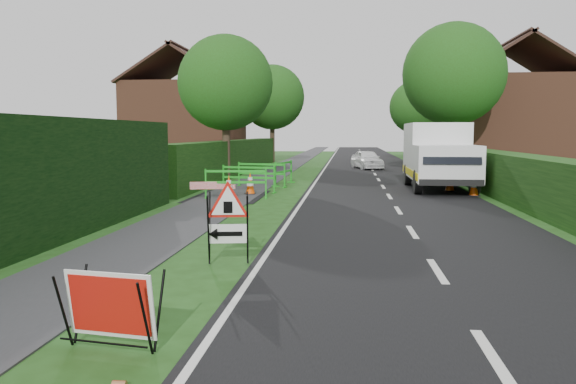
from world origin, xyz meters
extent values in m
plane|color=#1F4413|center=(0.00, 0.00, 0.00)|extent=(120.00, 120.00, 0.00)
cube|color=black|center=(2.50, 35.00, 0.00)|extent=(6.00, 90.00, 0.02)
cube|color=#2D2D30|center=(-3.00, 35.00, 0.01)|extent=(2.00, 90.00, 0.02)
cube|color=#14380F|center=(-5.00, 22.00, 0.00)|extent=(1.00, 24.00, 1.80)
cube|color=#14380F|center=(6.50, 16.00, 0.00)|extent=(1.20, 50.00, 1.50)
cube|color=brown|center=(-10.00, 30.00, 2.75)|extent=(7.00, 7.00, 5.50)
cube|color=#331E19|center=(-11.75, 30.00, 6.59)|extent=(4.00, 7.40, 2.58)
cube|color=#331E19|center=(-8.25, 30.00, 6.59)|extent=(4.00, 7.40, 2.58)
cube|color=#331E19|center=(-10.00, 30.00, 7.69)|extent=(0.25, 7.40, 0.18)
cube|color=brown|center=(11.00, 28.00, 2.75)|extent=(7.00, 7.00, 5.50)
cube|color=#331E19|center=(9.25, 28.00, 6.59)|extent=(4.00, 7.40, 2.58)
cube|color=#331E19|center=(12.75, 28.00, 6.59)|extent=(4.00, 7.40, 2.58)
cube|color=#331E19|center=(11.00, 28.00, 7.69)|extent=(0.25, 7.40, 0.18)
cube|color=brown|center=(12.00, 42.00, 2.75)|extent=(7.00, 7.00, 5.50)
cube|color=#331E19|center=(10.25, 42.00, 6.59)|extent=(4.00, 7.40, 2.58)
cube|color=#331E19|center=(13.75, 42.00, 6.59)|extent=(4.00, 7.40, 2.58)
cube|color=#331E19|center=(12.00, 42.00, 7.69)|extent=(0.25, 7.40, 0.18)
cylinder|color=#2D2116|center=(-4.60, 18.00, 1.31)|extent=(0.36, 0.36, 2.62)
sphere|color=#204612|center=(-4.60, 18.00, 4.50)|extent=(4.40, 4.40, 4.40)
cylinder|color=#2D2116|center=(6.40, 22.00, 1.49)|extent=(0.36, 0.36, 2.97)
sphere|color=#204612|center=(6.40, 22.00, 5.18)|extent=(5.20, 5.20, 5.20)
cylinder|color=#2D2116|center=(-4.60, 34.00, 1.40)|extent=(0.36, 0.36, 2.80)
sphere|color=#204612|center=(-4.60, 34.00, 4.84)|extent=(4.80, 4.80, 4.80)
cylinder|color=#2D2116|center=(6.40, 38.00, 1.22)|extent=(0.36, 0.36, 2.45)
sphere|color=#204612|center=(6.40, 38.00, 4.23)|extent=(4.20, 4.20, 4.20)
cylinder|color=black|center=(-1.72, -2.69, 0.41)|extent=(0.07, 0.28, 0.78)
cylinder|color=black|center=(-1.68, -2.41, 0.41)|extent=(0.07, 0.28, 0.78)
cylinder|color=black|center=(-0.83, -2.83, 0.41)|extent=(0.07, 0.28, 0.78)
cylinder|color=black|center=(-0.78, -2.54, 0.41)|extent=(0.07, 0.28, 0.78)
cylinder|color=black|center=(-1.28, -2.78, 0.14)|extent=(0.95, 0.17, 0.02)
cube|color=white|center=(-1.26, -2.64, 0.48)|extent=(0.97, 0.26, 0.68)
cube|color=red|center=(-1.26, -2.65, 0.48)|extent=(0.87, 0.23, 0.59)
cylinder|color=black|center=(-1.16, 0.93, 0.61)|extent=(0.09, 0.36, 1.17)
cylinder|color=black|center=(-1.21, 1.22, 0.61)|extent=(0.09, 0.36, 1.17)
cylinder|color=black|center=(-0.53, 1.04, 0.61)|extent=(0.09, 0.36, 1.17)
cylinder|color=black|center=(-0.59, 1.33, 0.61)|extent=(0.09, 0.36, 1.17)
cube|color=white|center=(-0.87, 1.11, 0.53)|extent=(0.65, 0.14, 0.32)
cube|color=black|center=(-0.86, 1.09, 0.53)|extent=(0.46, 0.10, 0.07)
cone|color=black|center=(-1.11, 1.05, 0.53)|extent=(0.18, 0.21, 0.19)
cube|color=black|center=(-0.86, 1.09, 0.97)|extent=(0.15, 0.04, 0.19)
cube|color=silver|center=(4.55, 15.15, 1.52)|extent=(2.20, 3.54, 2.11)
cube|color=silver|center=(4.54, 12.47, 1.11)|extent=(2.20, 2.28, 1.29)
cube|color=black|center=(4.54, 11.38, 1.42)|extent=(1.93, 0.26, 0.59)
cube|color=yellow|center=(3.44, 14.13, 0.68)|extent=(0.04, 5.41, 0.26)
cube|color=yellow|center=(5.65, 14.12, 0.68)|extent=(0.04, 5.41, 0.26)
cube|color=black|center=(4.54, 11.39, 0.53)|extent=(2.15, 0.14, 0.22)
cylinder|color=black|center=(3.56, 12.42, 0.44)|extent=(0.27, 0.88, 0.88)
cylinder|color=black|center=(5.53, 12.41, 0.44)|extent=(0.27, 0.88, 0.88)
cylinder|color=black|center=(3.57, 15.95, 0.44)|extent=(0.27, 0.88, 0.88)
cylinder|color=black|center=(5.54, 15.94, 0.44)|extent=(0.27, 0.88, 0.88)
cube|color=black|center=(5.44, 12.10, 0.02)|extent=(0.38, 0.38, 0.04)
cone|color=#FC5107|center=(5.44, 12.10, 0.42)|extent=(0.32, 0.32, 0.75)
cylinder|color=white|center=(5.44, 12.10, 0.38)|extent=(0.25, 0.25, 0.14)
cylinder|color=white|center=(5.44, 12.10, 0.56)|extent=(0.17, 0.17, 0.10)
cube|color=black|center=(4.89, 13.61, 0.02)|extent=(0.38, 0.38, 0.04)
cone|color=#FC5107|center=(4.89, 13.61, 0.42)|extent=(0.32, 0.32, 0.75)
cylinder|color=white|center=(4.89, 13.61, 0.38)|extent=(0.25, 0.25, 0.14)
cylinder|color=white|center=(4.89, 13.61, 0.56)|extent=(0.17, 0.17, 0.10)
cube|color=black|center=(5.49, 15.97, 0.02)|extent=(0.38, 0.38, 0.04)
cone|color=#FC5107|center=(5.49, 15.97, 0.42)|extent=(0.32, 0.32, 0.75)
cylinder|color=white|center=(5.49, 15.97, 0.38)|extent=(0.25, 0.25, 0.14)
cylinder|color=white|center=(5.49, 15.97, 0.56)|extent=(0.17, 0.17, 0.10)
cube|color=black|center=(-2.86, 10.42, 0.02)|extent=(0.38, 0.38, 0.04)
cone|color=#FC5107|center=(-2.86, 10.42, 0.42)|extent=(0.32, 0.32, 0.75)
cylinder|color=white|center=(-2.86, 10.42, 0.38)|extent=(0.25, 0.25, 0.14)
cylinder|color=white|center=(-2.86, 10.42, 0.56)|extent=(0.17, 0.17, 0.10)
cube|color=black|center=(-2.39, 11.81, 0.02)|extent=(0.38, 0.38, 0.04)
cone|color=#FC5107|center=(-2.39, 11.81, 0.42)|extent=(0.32, 0.32, 0.75)
cylinder|color=white|center=(-2.39, 11.81, 0.38)|extent=(0.25, 0.25, 0.14)
cylinder|color=white|center=(-2.39, 11.81, 0.56)|extent=(0.17, 0.17, 0.10)
cube|color=#1C9A1D|center=(-3.62, 10.31, 0.50)|extent=(0.06, 0.06, 1.00)
cube|color=#1C9A1D|center=(-1.64, 10.57, 0.50)|extent=(0.06, 0.06, 1.00)
cube|color=#1C9A1D|center=(-2.63, 10.44, 0.92)|extent=(1.99, 0.31, 0.08)
cube|color=#1C9A1D|center=(-2.63, 10.44, 0.55)|extent=(1.99, 0.31, 0.08)
cube|color=#1C9A1D|center=(-3.62, 10.31, 0.02)|extent=(0.10, 0.35, 0.04)
cube|color=#1C9A1D|center=(-1.64, 10.57, 0.02)|extent=(0.10, 0.35, 0.04)
cube|color=#1C9A1D|center=(-3.55, 12.66, 0.50)|extent=(0.06, 0.06, 1.00)
cube|color=#1C9A1D|center=(-1.58, 12.29, 0.50)|extent=(0.06, 0.06, 1.00)
cube|color=#1C9A1D|center=(-2.56, 12.47, 0.92)|extent=(1.97, 0.42, 0.08)
cube|color=#1C9A1D|center=(-2.56, 12.47, 0.55)|extent=(1.97, 0.42, 0.08)
cube|color=#1C9A1D|center=(-3.55, 12.66, 0.02)|extent=(0.12, 0.36, 0.04)
cube|color=#1C9A1D|center=(-1.58, 12.29, 0.02)|extent=(0.12, 0.36, 0.04)
cube|color=#1C9A1D|center=(-3.38, 14.83, 0.50)|extent=(0.06, 0.06, 1.00)
cube|color=#1C9A1D|center=(-1.44, 14.37, 0.50)|extent=(0.06, 0.06, 1.00)
cube|color=#1C9A1D|center=(-2.41, 14.60, 0.92)|extent=(1.96, 0.51, 0.08)
cube|color=#1C9A1D|center=(-2.41, 14.60, 0.55)|extent=(1.96, 0.51, 0.08)
cube|color=#1C9A1D|center=(-3.38, 14.83, 0.02)|extent=(0.14, 0.35, 0.04)
cube|color=#1C9A1D|center=(-1.44, 14.37, 0.02)|extent=(0.14, 0.35, 0.04)
cube|color=#1C9A1D|center=(-1.87, 14.80, 0.50)|extent=(0.06, 0.06, 1.00)
cube|color=#1C9A1D|center=(-1.42, 16.75, 0.50)|extent=(0.06, 0.06, 1.00)
cube|color=#1C9A1D|center=(-1.64, 15.78, 0.92)|extent=(0.50, 1.96, 0.08)
cube|color=#1C9A1D|center=(-1.64, 15.78, 0.55)|extent=(0.50, 1.96, 0.08)
cube|color=#1C9A1D|center=(-1.87, 14.80, 0.02)|extent=(0.35, 0.14, 0.04)
cube|color=#1C9A1D|center=(-1.42, 16.75, 0.02)|extent=(0.35, 0.14, 0.04)
cube|color=red|center=(-3.39, 10.32, 0.00)|extent=(1.46, 0.41, 0.25)
imported|color=white|center=(2.23, 26.73, 0.58)|extent=(2.18, 3.63, 1.16)
camera|label=1|loc=(1.09, -7.85, 2.18)|focal=35.00mm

